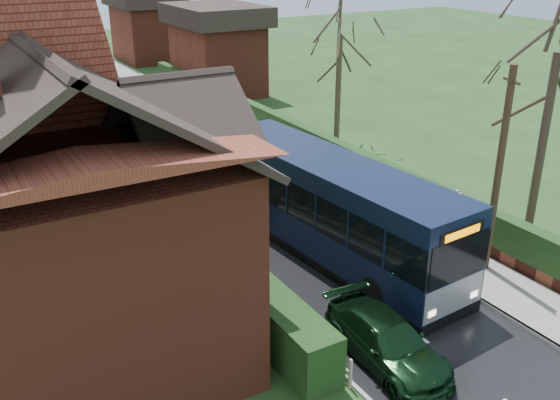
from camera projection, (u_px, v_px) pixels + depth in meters
ground at (373, 303)px, 20.38m from camera, size 140.00×140.00×0.00m
road at (236, 200)px, 28.33m from camera, size 6.00×100.00×0.02m
pavement at (314, 182)px, 30.29m from camera, size 2.50×100.00×0.14m
kerb_right at (293, 186)px, 29.73m from camera, size 0.12×100.00×0.14m
kerb_left at (173, 213)px, 26.90m from camera, size 0.12×100.00×0.10m
front_hedge at (201, 248)px, 22.23m from camera, size 1.20×16.00×1.60m
picket_fence at (220, 252)px, 22.72m from camera, size 0.10×16.00×0.90m
right_wall_hedge at (341, 158)px, 30.64m from camera, size 0.60×50.00×1.80m
brick_house at (47, 181)px, 18.42m from camera, size 9.30×14.60×10.30m
bus at (331, 208)px, 23.00m from camera, size 3.68×12.13×3.63m
car_silver at (198, 197)px, 26.80m from camera, size 1.99×4.37×1.45m
car_green at (387, 341)px, 17.34m from camera, size 2.03×4.56×1.30m
car_distant at (90, 65)px, 55.03m from camera, size 2.21×4.03×1.26m
bus_stop_sign at (456, 217)px, 21.96m from camera, size 0.23×0.43×2.93m
telegraph_pole at (498, 173)px, 20.93m from camera, size 0.41×0.92×7.36m
tree_right_near at (560, 38)px, 22.61m from camera, size 4.74×4.74×10.23m
tree_right_far at (340, 29)px, 33.94m from camera, size 4.46×4.46×8.62m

